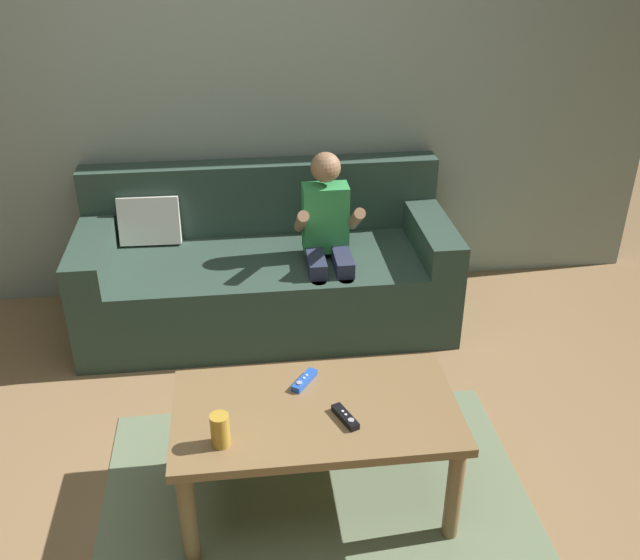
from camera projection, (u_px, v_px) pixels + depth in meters
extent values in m
plane|color=olive|center=(252.00, 530.00, 2.67)|extent=(9.58, 9.58, 0.00)
cube|color=gray|center=(227.00, 75.00, 3.73)|extent=(4.79, 0.05, 2.50)
cube|color=#2D4238|center=(268.00, 288.00, 3.86)|extent=(1.94, 0.80, 0.41)
cube|color=#2D4238|center=(262.00, 197.00, 3.95)|extent=(1.94, 0.16, 0.40)
cube|color=#2D4238|center=(93.00, 249.00, 3.63)|extent=(0.18, 0.80, 0.17)
cube|color=#2D4238|center=(430.00, 232.00, 3.82)|extent=(0.18, 0.80, 0.17)
cube|color=silver|center=(150.00, 219.00, 3.85)|extent=(0.33, 0.18, 0.28)
cylinder|color=#282D47|center=(319.00, 317.00, 3.60)|extent=(0.08, 0.08, 0.41)
cylinder|color=#282D47|center=(346.00, 316.00, 3.62)|extent=(0.08, 0.08, 0.41)
cube|color=#282D47|center=(316.00, 262.00, 3.61)|extent=(0.09, 0.29, 0.09)
cube|color=#282D47|center=(342.00, 260.00, 3.63)|extent=(0.09, 0.29, 0.09)
cube|color=#33934C|center=(325.00, 218.00, 3.66)|extent=(0.23, 0.14, 0.35)
cylinder|color=#936B4C|center=(301.00, 222.00, 3.51)|extent=(0.06, 0.25, 0.20)
cylinder|color=#936B4C|center=(356.00, 219.00, 3.54)|extent=(0.06, 0.25, 0.20)
sphere|color=#936B4C|center=(326.00, 167.00, 3.53)|extent=(0.15, 0.15, 0.15)
cube|color=brown|center=(316.00, 411.00, 2.61)|extent=(1.04, 0.58, 0.04)
cylinder|color=brown|center=(188.00, 517.00, 2.46)|extent=(0.06, 0.06, 0.41)
cylinder|color=brown|center=(454.00, 493.00, 2.56)|extent=(0.06, 0.06, 0.41)
cylinder|color=brown|center=(193.00, 426.00, 2.87)|extent=(0.06, 0.06, 0.41)
cylinder|color=brown|center=(421.00, 408.00, 2.97)|extent=(0.06, 0.06, 0.41)
cube|color=#6B7A5B|center=(316.00, 497.00, 2.81)|extent=(1.66, 1.17, 0.01)
cube|color=black|center=(345.00, 417.00, 2.53)|extent=(0.09, 0.14, 0.02)
cylinder|color=#99999E|center=(351.00, 420.00, 2.50)|extent=(0.02, 0.02, 0.00)
cylinder|color=silver|center=(346.00, 415.00, 2.52)|extent=(0.01, 0.01, 0.00)
cylinder|color=silver|center=(343.00, 411.00, 2.54)|extent=(0.01, 0.01, 0.00)
cube|color=blue|center=(304.00, 380.00, 2.72)|extent=(0.11, 0.13, 0.02)
cylinder|color=#99999E|center=(299.00, 383.00, 2.68)|extent=(0.02, 0.02, 0.00)
cylinder|color=silver|center=(304.00, 378.00, 2.71)|extent=(0.01, 0.01, 0.00)
cylinder|color=silver|center=(307.00, 375.00, 2.73)|extent=(0.01, 0.01, 0.00)
cylinder|color=#B78C2D|center=(220.00, 430.00, 2.40)|extent=(0.07, 0.07, 0.12)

